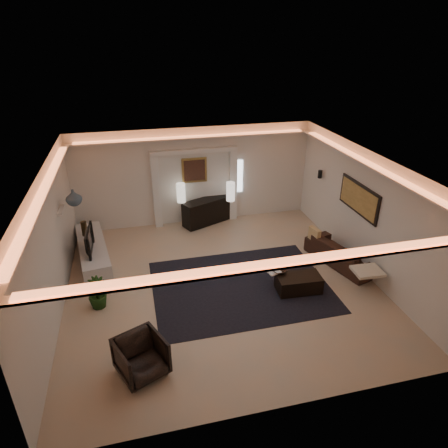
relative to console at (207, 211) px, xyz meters
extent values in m
plane|color=tan|center=(-0.31, -3.25, -0.40)|extent=(7.00, 7.00, 0.00)
plane|color=white|center=(-0.31, -3.25, 2.50)|extent=(7.00, 7.00, 0.00)
plane|color=silver|center=(-0.31, 0.25, 1.05)|extent=(7.00, 0.00, 7.00)
plane|color=silver|center=(-0.31, -6.75, 1.05)|extent=(7.00, 0.00, 7.00)
plane|color=silver|center=(-3.81, -3.25, 1.05)|extent=(0.00, 7.00, 7.00)
plane|color=silver|center=(3.19, -3.25, 1.05)|extent=(0.00, 7.00, 7.00)
cube|color=silver|center=(-0.31, -3.25, 2.22)|extent=(7.00, 7.00, 0.04)
cube|color=white|center=(1.04, 0.23, 0.95)|extent=(0.25, 0.03, 1.00)
cube|color=black|center=(0.09, -3.45, -0.39)|extent=(4.00, 3.00, 0.01)
cube|color=silver|center=(-1.46, 0.15, 0.70)|extent=(0.22, 0.20, 2.20)
cube|color=silver|center=(0.84, 0.15, 0.70)|extent=(0.22, 0.20, 2.20)
cube|color=silver|center=(-0.31, 0.15, 1.85)|extent=(2.52, 0.20, 0.12)
cube|color=tan|center=(-0.31, 0.22, 1.25)|extent=(0.74, 0.04, 0.74)
cube|color=#4C2D1E|center=(-0.31, 0.19, 1.25)|extent=(0.62, 0.02, 0.62)
cube|color=black|center=(3.16, -2.95, 1.30)|extent=(0.04, 1.64, 0.74)
cube|color=tan|center=(3.13, -2.95, 1.30)|extent=(0.02, 1.50, 0.62)
cylinder|color=black|center=(3.07, -1.05, 1.28)|extent=(0.12, 0.12, 0.22)
cube|color=silver|center=(-3.75, -1.85, 1.25)|extent=(0.10, 0.55, 0.04)
cube|color=black|center=(0.00, 0.00, 0.00)|extent=(1.59, 1.05, 0.76)
cylinder|color=white|center=(-0.76, 0.00, 0.69)|extent=(0.31, 0.31, 0.57)
cylinder|color=white|center=(0.67, -0.24, 0.69)|extent=(0.26, 0.26, 0.57)
cube|color=silver|center=(-3.27, -1.40, -0.17)|extent=(1.02, 2.65, 0.48)
imported|color=black|center=(-3.34, -1.78, 0.34)|extent=(1.01, 0.15, 0.58)
cylinder|color=#382915|center=(-3.46, -0.91, 0.24)|extent=(0.20, 0.20, 0.40)
imported|color=#505866|center=(-3.46, -1.68, 1.46)|extent=(0.44, 0.44, 0.38)
imported|color=#193510|center=(-3.06, -3.45, -0.05)|extent=(0.53, 0.53, 0.70)
imported|color=black|center=(2.84, -3.07, -0.11)|extent=(2.09, 1.28, 0.57)
cube|color=beige|center=(2.76, -4.31, 0.15)|extent=(0.65, 0.54, 0.07)
cube|color=tan|center=(2.35, -2.47, 0.15)|extent=(0.19, 0.41, 0.39)
cube|color=black|center=(1.32, -3.92, -0.20)|extent=(1.01, 0.59, 0.37)
imported|color=black|center=(0.94, -3.65, 0.05)|extent=(0.36, 0.36, 0.08)
cube|color=white|center=(0.82, -3.65, 0.02)|extent=(0.33, 0.27, 0.03)
imported|color=black|center=(-2.25, -5.52, -0.04)|extent=(1.01, 1.02, 0.71)
camera|label=1|loc=(-2.05, -10.67, 4.94)|focal=31.51mm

